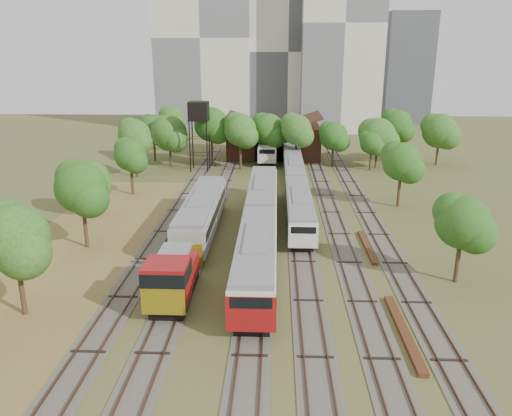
{
  "coord_description": "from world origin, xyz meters",
  "views": [
    {
      "loc": [
        -0.55,
        -30.4,
        17.67
      ],
      "look_at": [
        -2.54,
        18.41,
        2.5
      ],
      "focal_mm": 35.0,
      "sensor_mm": 36.0,
      "label": 1
    }
  ],
  "objects_px": {
    "shunter_locomotive": "(172,279)",
    "water_tower": "(199,113)",
    "railcar_green_set": "(294,172)",
    "railcar_red_set": "(260,224)"
  },
  "relations": [
    {
      "from": "railcar_green_set",
      "to": "shunter_locomotive",
      "type": "bearing_deg",
      "value": -105.72
    },
    {
      "from": "railcar_green_set",
      "to": "water_tower",
      "type": "relative_size",
      "value": 4.87
    },
    {
      "from": "railcar_green_set",
      "to": "shunter_locomotive",
      "type": "xyz_separation_m",
      "value": [
        -10.0,
        -35.52,
        0.16
      ]
    },
    {
      "from": "shunter_locomotive",
      "to": "water_tower",
      "type": "bearing_deg",
      "value": 95.82
    },
    {
      "from": "railcar_green_set",
      "to": "shunter_locomotive",
      "type": "distance_m",
      "value": 36.9
    },
    {
      "from": "railcar_red_set",
      "to": "shunter_locomotive",
      "type": "distance_m",
      "value": 13.51
    },
    {
      "from": "railcar_red_set",
      "to": "water_tower",
      "type": "height_order",
      "value": "water_tower"
    },
    {
      "from": "shunter_locomotive",
      "to": "water_tower",
      "type": "height_order",
      "value": "water_tower"
    },
    {
      "from": "shunter_locomotive",
      "to": "water_tower",
      "type": "relative_size",
      "value": 0.76
    },
    {
      "from": "railcar_red_set",
      "to": "shunter_locomotive",
      "type": "xyz_separation_m",
      "value": [
        -6.0,
        -12.11,
        -0.14
      ]
    }
  ]
}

